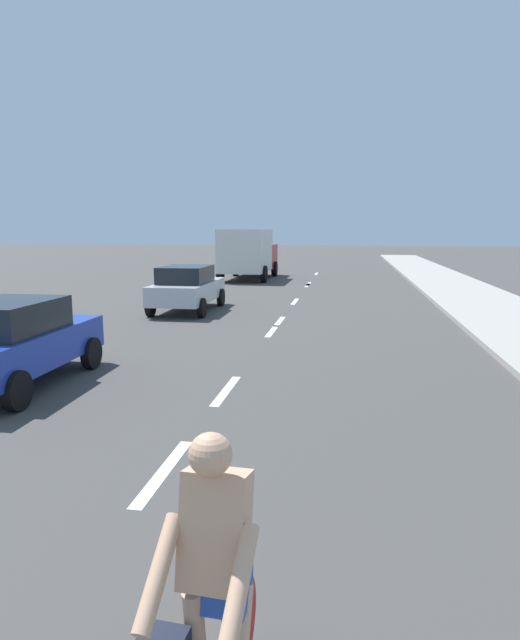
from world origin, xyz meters
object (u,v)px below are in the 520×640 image
cyclist (201,621)px  parked_car_silver (187,287)px  parked_car_blue (13,341)px  delivery_truck (248,253)px

cyclist → parked_car_silver: bearing=-68.9°
cyclist → parked_car_silver: 16.28m
parked_car_silver → parked_car_blue: bearing=-93.1°
parked_car_silver → delivery_truck: delivery_truck is taller
cyclist → parked_car_blue: bearing=-46.3°
parked_car_blue → parked_car_silver: same height
cyclist → delivery_truck: (-4.99, 27.96, 0.67)m
parked_car_blue → delivery_truck: bearing=88.1°
cyclist → parked_car_silver: size_ratio=0.44×
parked_car_blue → parked_car_silver: (0.39, 9.30, 0.00)m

